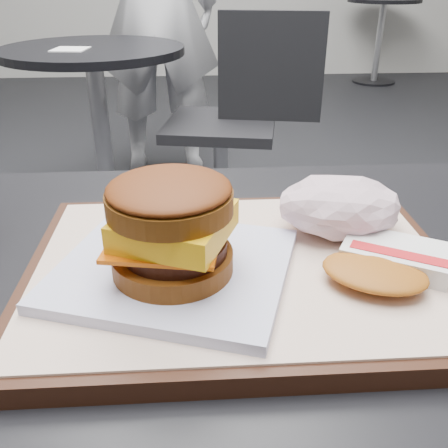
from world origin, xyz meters
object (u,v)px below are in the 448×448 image
(serving_tray, at_px, (240,271))
(patron, at_px, (155,1))
(hash_brown, at_px, (387,263))
(crumpled_wrapper, at_px, (340,206))
(customer_table, at_px, (181,439))
(breakfast_sandwich, at_px, (172,237))
(neighbor_chair, at_px, (238,113))
(neighbor_table, at_px, (98,99))

(serving_tray, distance_m, patron, 2.31)
(hash_brown, height_order, patron, patron)
(serving_tray, bearing_deg, patron, 95.14)
(hash_brown, height_order, crumpled_wrapper, crumpled_wrapper)
(customer_table, height_order, breakfast_sandwich, breakfast_sandwich)
(customer_table, bearing_deg, breakfast_sandwich, -51.56)
(serving_tray, xyz_separation_m, hash_brown, (0.12, -0.03, 0.02))
(hash_brown, relative_size, patron, 0.08)
(serving_tray, bearing_deg, neighbor_chair, 84.83)
(crumpled_wrapper, height_order, patron, patron)
(breakfast_sandwich, xyz_separation_m, crumpled_wrapper, (0.16, 0.07, -0.01))
(neighbor_table, relative_size, patron, 0.43)
(neighbor_chair, bearing_deg, hash_brown, -90.62)
(customer_table, xyz_separation_m, patron, (-0.15, 2.32, 0.28))
(serving_tray, bearing_deg, breakfast_sandwich, -159.15)
(neighbor_chair, height_order, patron, patron)
(hash_brown, height_order, neighbor_chair, neighbor_chair)
(hash_brown, xyz_separation_m, patron, (-0.33, 2.33, 0.06))
(crumpled_wrapper, height_order, neighbor_table, crumpled_wrapper)
(customer_table, bearing_deg, neighbor_chair, 82.66)
(crumpled_wrapper, relative_size, neighbor_chair, 0.14)
(hash_brown, xyz_separation_m, neighbor_table, (-0.53, 1.66, -0.25))
(crumpled_wrapper, distance_m, patron, 2.27)
(patron, bearing_deg, serving_tray, 97.74)
(serving_tray, height_order, neighbor_table, serving_tray)
(customer_table, relative_size, crumpled_wrapper, 6.69)
(crumpled_wrapper, xyz_separation_m, neighbor_table, (-0.51, 1.58, -0.27))
(serving_tray, distance_m, crumpled_wrapper, 0.12)
(serving_tray, xyz_separation_m, neighbor_table, (-0.41, 1.63, -0.23))
(breakfast_sandwich, relative_size, neighbor_table, 0.31)
(patron, bearing_deg, crumpled_wrapper, 100.42)
(neighbor_table, distance_m, patron, 0.77)
(crumpled_wrapper, bearing_deg, customer_table, -156.75)
(customer_table, distance_m, neighbor_chair, 1.58)
(hash_brown, distance_m, neighbor_chair, 1.60)
(breakfast_sandwich, bearing_deg, crumpled_wrapper, 24.84)
(crumpled_wrapper, bearing_deg, patron, 97.83)
(serving_tray, bearing_deg, neighbor_table, 104.16)
(crumpled_wrapper, bearing_deg, breakfast_sandwich, -155.16)
(serving_tray, relative_size, breakfast_sandwich, 1.63)
(crumpled_wrapper, relative_size, neighbor_table, 0.16)
(hash_brown, bearing_deg, crumpled_wrapper, 104.56)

